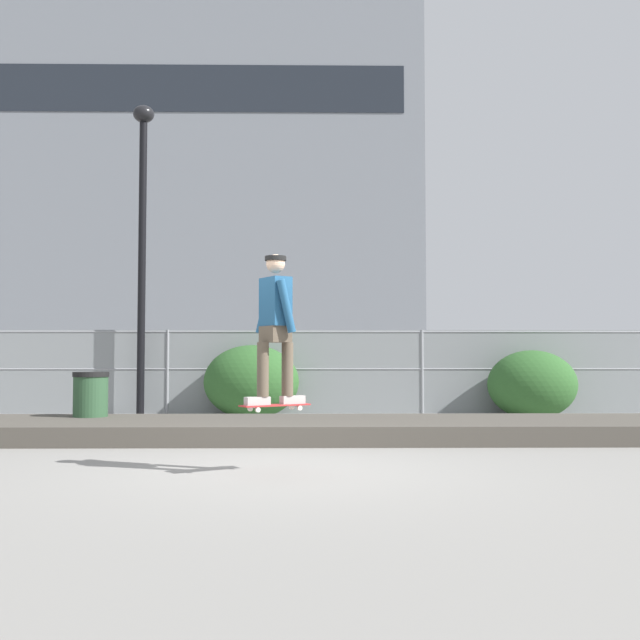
# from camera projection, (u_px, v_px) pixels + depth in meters

# --- Properties ---
(ground_plane) EXTENTS (120.00, 120.00, 0.00)m
(ground_plane) POSITION_uv_depth(u_px,v_px,m) (283.00, 471.00, 8.40)
(ground_plane) COLOR gray
(gravel_berm) EXTENTS (13.78, 2.48, 0.29)m
(gravel_berm) POSITION_uv_depth(u_px,v_px,m) (290.00, 429.00, 11.71)
(gravel_berm) COLOR #4C473F
(gravel_berm) RESTS_ON ground_plane
(skateboard) EXTENTS (0.79, 0.58, 0.07)m
(skateboard) POSITION_uv_depth(u_px,v_px,m) (275.00, 406.00, 8.22)
(skateboard) COLOR #B22D2D
(skater) EXTENTS (0.67, 0.62, 1.66)m
(skater) POSITION_uv_depth(u_px,v_px,m) (275.00, 320.00, 8.26)
(skater) COLOR #B2ADA8
(skater) RESTS_ON skateboard
(chain_fence) EXTENTS (27.14, 0.06, 1.85)m
(chain_fence) POSITION_uv_depth(u_px,v_px,m) (295.00, 373.00, 15.85)
(chain_fence) COLOR gray
(chain_fence) RESTS_ON ground_plane
(street_lamp) EXTENTS (0.44, 0.44, 6.57)m
(street_lamp) POSITION_uv_depth(u_px,v_px,m) (142.00, 222.00, 15.62)
(street_lamp) COLOR black
(street_lamp) RESTS_ON ground_plane
(parked_car_near) EXTENTS (4.54, 2.25, 1.66)m
(parked_car_near) POSITION_uv_depth(u_px,v_px,m) (67.00, 374.00, 19.08)
(parked_car_near) COLOR maroon
(parked_car_near) RESTS_ON ground_plane
(parked_car_mid) EXTENTS (4.54, 2.24, 1.66)m
(parked_car_mid) POSITION_uv_depth(u_px,v_px,m) (285.00, 374.00, 19.39)
(parked_car_mid) COLOR black
(parked_car_mid) RESTS_ON ground_plane
(library_building) EXTENTS (27.48, 10.24, 24.63)m
(library_building) POSITION_uv_depth(u_px,v_px,m) (179.00, 169.00, 43.89)
(library_building) COLOR slate
(library_building) RESTS_ON ground_plane
(shrub_left) EXTENTS (1.97, 1.61, 1.52)m
(shrub_left) POSITION_uv_depth(u_px,v_px,m) (251.00, 382.00, 15.40)
(shrub_left) COLOR #2D5B28
(shrub_left) RESTS_ON ground_plane
(shrub_center) EXTENTS (1.83, 1.50, 1.41)m
(shrub_center) POSITION_uv_depth(u_px,v_px,m) (532.00, 385.00, 15.31)
(shrub_center) COLOR #2D5B28
(shrub_center) RESTS_ON ground_plane
(trash_bin) EXTENTS (0.59, 0.59, 1.03)m
(trash_bin) POSITION_uv_depth(u_px,v_px,m) (90.00, 403.00, 12.31)
(trash_bin) COLOR #2D5133
(trash_bin) RESTS_ON ground_plane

